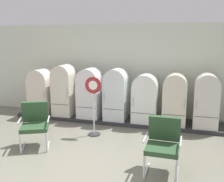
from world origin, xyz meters
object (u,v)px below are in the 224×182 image
(refrigerator_3, at_px, (116,93))
(refrigerator_4, at_px, (145,97))
(refrigerator_2, at_px, (90,91))
(refrigerator_6, at_px, (206,99))
(refrigerator_5, at_px, (175,98))
(sign_stand, at_px, (94,108))
(refrigerator_0, at_px, (42,90))
(refrigerator_1, at_px, (64,89))
(armchair_left, at_px, (35,122))
(armchair_right, at_px, (163,142))

(refrigerator_3, xyz_separation_m, refrigerator_4, (0.86, 0.01, -0.08))
(refrigerator_2, relative_size, refrigerator_4, 1.08)
(refrigerator_3, height_order, refrigerator_6, refrigerator_3)
(refrigerator_2, xyz_separation_m, refrigerator_5, (2.51, 0.00, -0.04))
(refrigerator_5, distance_m, sign_stand, 2.29)
(refrigerator_0, distance_m, refrigerator_5, 4.15)
(refrigerator_6, bearing_deg, refrigerator_4, 179.53)
(refrigerator_1, height_order, refrigerator_3, refrigerator_1)
(refrigerator_6, bearing_deg, refrigerator_5, 177.50)
(sign_stand, bearing_deg, refrigerator_1, 140.35)
(refrigerator_3, bearing_deg, refrigerator_1, -179.95)
(refrigerator_3, distance_m, refrigerator_4, 0.86)
(armchair_left, distance_m, armchair_right, 2.94)
(sign_stand, bearing_deg, refrigerator_3, 76.79)
(refrigerator_1, xyz_separation_m, refrigerator_5, (3.35, 0.03, -0.09))
(refrigerator_6, relative_size, armchair_right, 1.40)
(refrigerator_4, relative_size, refrigerator_5, 0.97)
(refrigerator_4, relative_size, armchair_left, 1.33)
(refrigerator_0, xyz_separation_m, refrigerator_2, (1.65, -0.01, 0.05))
(refrigerator_5, relative_size, sign_stand, 0.93)
(refrigerator_5, bearing_deg, refrigerator_4, -178.45)
(refrigerator_0, height_order, armchair_left, refrigerator_0)
(refrigerator_2, height_order, armchair_right, refrigerator_2)
(refrigerator_1, bearing_deg, refrigerator_5, 0.50)
(refrigerator_2, bearing_deg, refrigerator_0, 179.64)
(refrigerator_5, xyz_separation_m, refrigerator_6, (0.81, -0.04, 0.02))
(refrigerator_1, distance_m, refrigerator_3, 1.67)
(refrigerator_1, height_order, refrigerator_2, refrigerator_1)
(armchair_right, bearing_deg, refrigerator_2, 133.07)
(refrigerator_3, bearing_deg, sign_stand, -103.21)
(refrigerator_1, height_order, refrigerator_5, refrigerator_1)
(refrigerator_1, xyz_separation_m, sign_stand, (1.39, -1.15, -0.22))
(refrigerator_3, bearing_deg, refrigerator_0, 179.13)
(armchair_left, xyz_separation_m, sign_stand, (1.05, 1.04, 0.14))
(refrigerator_2, height_order, armchair_left, refrigerator_2)
(refrigerator_4, bearing_deg, armchair_right, -73.94)
(refrigerator_6, bearing_deg, sign_stand, -157.47)
(refrigerator_2, relative_size, sign_stand, 0.98)
(refrigerator_1, bearing_deg, refrigerator_6, -0.09)
(sign_stand, bearing_deg, refrigerator_2, 114.98)
(refrigerator_0, bearing_deg, armchair_right, -32.58)
(refrigerator_5, height_order, armchair_right, refrigerator_5)
(refrigerator_2, distance_m, refrigerator_5, 2.51)
(refrigerator_6, bearing_deg, refrigerator_2, 179.40)
(refrigerator_2, relative_size, refrigerator_5, 1.05)
(refrigerator_0, bearing_deg, refrigerator_5, -0.13)
(refrigerator_3, xyz_separation_m, refrigerator_6, (2.50, -0.01, -0.03))
(refrigerator_4, height_order, armchair_right, refrigerator_4)
(refrigerator_2, bearing_deg, refrigerator_4, -0.73)
(refrigerator_0, relative_size, refrigerator_4, 1.02)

